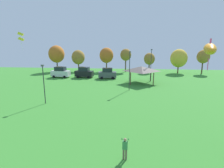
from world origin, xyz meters
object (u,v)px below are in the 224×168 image
kite_flying_5 (210,49)px  park_pavilion (141,69)px  treeline_tree_3 (126,55)px  person_standing_near_foreground (125,147)px  treeline_tree_6 (203,57)px  treeline_tree_2 (106,55)px  kite_flying_3 (21,37)px  parked_car_second_from_left (84,72)px  light_post_0 (151,64)px  light_post_2 (44,82)px  parked_car_leftmost (61,72)px  parked_car_third_from_left (107,73)px  treeline_tree_0 (57,54)px  treeline_tree_1 (78,57)px  treeline_tree_5 (179,58)px  treeline_tree_4 (149,59)px  light_post_1 (130,69)px

kite_flying_5 → park_pavilion: bearing=96.1°
park_pavilion → treeline_tree_3: (-3.74, 16.07, 2.08)m
person_standing_near_foreground → treeline_tree_6: size_ratio=0.25×
treeline_tree_2 → treeline_tree_3: 5.99m
kite_flying_3 → parked_car_second_from_left: 15.77m
park_pavilion → light_post_0: 3.03m
kite_flying_3 → light_post_2: (10.44, -12.33, -6.58)m
light_post_2 → treeline_tree_2: treeline_tree_2 is taller
parked_car_leftmost → park_pavilion: park_pavilion is taller
kite_flying_5 → parked_car_third_from_left: (-10.55, 29.43, -6.39)m
parked_car_second_from_left → treeline_tree_2: 12.78m
treeline_tree_6 → person_standing_near_foreground: bearing=-116.9°
parked_car_leftmost → treeline_tree_6: (37.97, 9.81, 3.54)m
kite_flying_5 → light_post_2: 19.94m
treeline_tree_0 → treeline_tree_2: 15.32m
treeline_tree_1 → treeline_tree_5: bearing=-0.3°
kite_flying_3 → light_post_0: bearing=10.3°
treeline_tree_0 → treeline_tree_4: 28.26m
kite_flying_3 → parked_car_second_from_left: kite_flying_3 is taller
light_post_1 → person_standing_near_foreground: bearing=-90.6°
parked_car_second_from_left → treeline_tree_0: 15.26m
treeline_tree_6 → light_post_2: bearing=-137.1°
parked_car_leftmost → parked_car_second_from_left: bearing=8.3°
treeline_tree_3 → treeline_tree_4: 7.14m
treeline_tree_3 → treeline_tree_4: size_ratio=1.20×
treeline_tree_2 → treeline_tree_6: treeline_tree_2 is taller
person_standing_near_foreground → light_post_1: 20.08m
kite_flying_3 → treeline_tree_1: 20.19m
treeline_tree_0 → parked_car_third_from_left: bearing=-31.6°
person_standing_near_foreground → light_post_0: (4.90, 28.32, 3.04)m
kite_flying_5 → parked_car_third_from_left: 31.91m
kite_flying_3 → light_post_0: (26.68, 4.83, -5.68)m
treeline_tree_2 → treeline_tree_5: size_ratio=1.06×
kite_flying_3 → light_post_1: 23.02m
treeline_tree_0 → treeline_tree_5: (36.56, 0.52, -1.05)m
parked_car_third_from_left → light_post_0: bearing=-19.8°
parked_car_third_from_left → treeline_tree_5: size_ratio=0.65×
kite_flying_3 → treeline_tree_0: kite_flying_3 is taller
light_post_0 → treeline_tree_5: 16.48m
person_standing_near_foreground → kite_flying_5: (5.43, 1.36, 6.70)m
person_standing_near_foreground → parked_car_leftmost: 35.61m
person_standing_near_foreground → kite_flying_5: size_ratio=0.50×
kite_flying_3 → treeline_tree_6: (42.63, 17.54, -4.82)m
treeline_tree_1 → treeline_tree_3: 14.61m
kite_flying_3 → treeline_tree_3: size_ratio=0.53×
park_pavilion → treeline_tree_2: bearing=120.2°
treeline_tree_4 → treeline_tree_1: bearing=-179.3°
treeline_tree_2 → treeline_tree_3: treeline_tree_2 is taller
treeline_tree_3 → treeline_tree_5: treeline_tree_3 is taller
parked_car_leftmost → light_post_2: light_post_2 is taller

